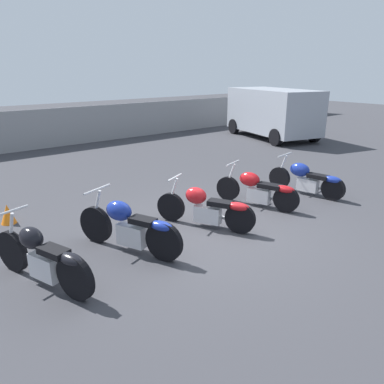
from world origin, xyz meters
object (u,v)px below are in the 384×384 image
object	(u,v)px
motorcycle_slot_1	(129,226)
motorcycle_slot_4	(307,179)
motorcycle_slot_2	(206,208)
parked_van	(273,111)
motorcycle_slot_0	(43,258)
traffic_cone_near	(8,214)
motorcycle_slot_3	(258,189)

from	to	relation	value
motorcycle_slot_1	motorcycle_slot_4	xyz separation A→B (m)	(5.01, -0.12, -0.05)
motorcycle_slot_1	motorcycle_slot_2	bearing A→B (deg)	-23.66
motorcycle_slot_1	parked_van	bearing A→B (deg)	6.06
motorcycle_slot_2	parked_van	world-z (taller)	parked_van
motorcycle_slot_1	motorcycle_slot_4	bearing A→B (deg)	-23.12
motorcycle_slot_0	traffic_cone_near	world-z (taller)	motorcycle_slot_0
parked_van	traffic_cone_near	xyz separation A→B (m)	(-12.10, -3.04, -1.00)
motorcycle_slot_2	motorcycle_slot_3	bearing A→B (deg)	-20.67
motorcycle_slot_0	traffic_cone_near	bearing A→B (deg)	67.76
motorcycle_slot_0	motorcycle_slot_4	xyz separation A→B (m)	(6.52, 0.02, -0.03)
motorcycle_slot_0	motorcycle_slot_1	distance (m)	1.52
motorcycle_slot_2	motorcycle_slot_4	xyz separation A→B (m)	(3.30, -0.06, -0.00)
parked_van	traffic_cone_near	world-z (taller)	parked_van
parked_van	motorcycle_slot_1	bearing A→B (deg)	-137.18
motorcycle_slot_3	parked_van	distance (m)	9.32
motorcycle_slot_3	parked_van	bearing A→B (deg)	20.12
motorcycle_slot_4	motorcycle_slot_2	bearing A→B (deg)	170.30
motorcycle_slot_3	motorcycle_slot_4	xyz separation A→B (m)	(1.60, -0.21, 0.00)
motorcycle_slot_3	motorcycle_slot_2	bearing A→B (deg)	167.87
motorcycle_slot_1	parked_van	size ratio (longest dim) A/B	0.41
motorcycle_slot_0	motorcycle_slot_3	xyz separation A→B (m)	(4.92, 0.23, -0.03)
motorcycle_slot_4	traffic_cone_near	world-z (taller)	motorcycle_slot_4
motorcycle_slot_3	motorcycle_slot_4	world-z (taller)	motorcycle_slot_3
parked_van	motorcycle_slot_4	bearing A→B (deg)	-119.88
motorcycle_slot_1	traffic_cone_near	distance (m)	2.96
motorcycle_slot_0	motorcycle_slot_3	distance (m)	4.93
motorcycle_slot_0	motorcycle_slot_3	size ratio (longest dim) A/B	1.03
motorcycle_slot_0	motorcycle_slot_2	size ratio (longest dim) A/B	1.05
motorcycle_slot_0	motorcycle_slot_4	size ratio (longest dim) A/B	1.01
motorcycle_slot_0	motorcycle_slot_1	bearing A→B (deg)	-12.55
motorcycle_slot_0	motorcycle_slot_1	size ratio (longest dim) A/B	1.00
motorcycle_slot_2	motorcycle_slot_3	world-z (taller)	motorcycle_slot_2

